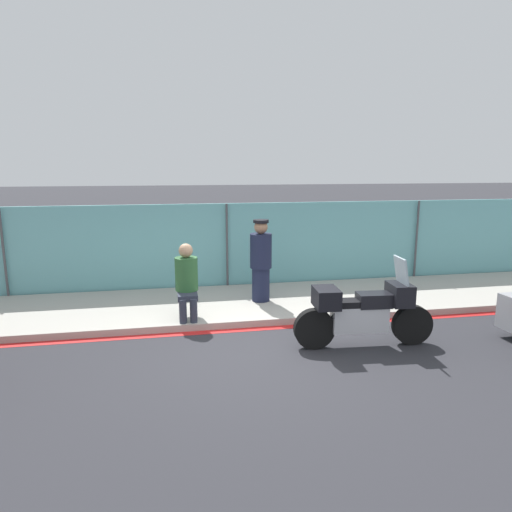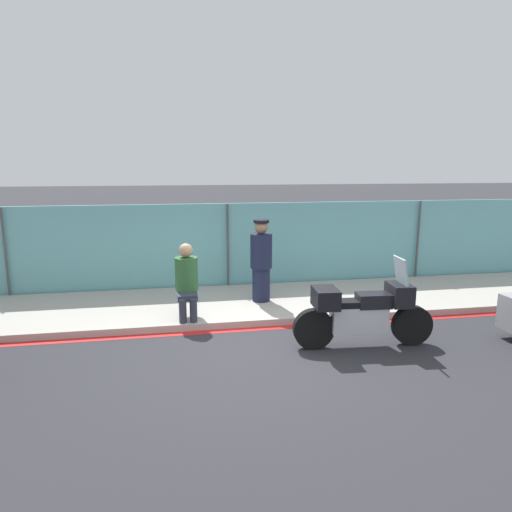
# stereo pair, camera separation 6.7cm
# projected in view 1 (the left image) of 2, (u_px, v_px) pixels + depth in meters

# --- Properties ---
(ground_plane) EXTENTS (120.00, 120.00, 0.00)m
(ground_plane) POSITION_uv_depth(u_px,v_px,m) (255.00, 349.00, 7.12)
(ground_plane) COLOR #2D2D33
(sidewalk) EXTENTS (34.45, 2.51, 0.13)m
(sidewalk) POSITION_uv_depth(u_px,v_px,m) (235.00, 304.00, 9.23)
(sidewalk) COLOR #ADA89E
(sidewalk) RESTS_ON ground_plane
(curb_paint_stripe) EXTENTS (34.45, 0.18, 0.01)m
(curb_paint_stripe) POSITION_uv_depth(u_px,v_px,m) (246.00, 330.00, 7.95)
(curb_paint_stripe) COLOR red
(curb_paint_stripe) RESTS_ON ground_plane
(storefront_fence) EXTENTS (32.73, 0.17, 1.98)m
(storefront_fence) POSITION_uv_depth(u_px,v_px,m) (227.00, 247.00, 10.34)
(storefront_fence) COLOR #6BB2B7
(storefront_fence) RESTS_ON ground_plane
(motorcycle) EXTENTS (2.24, 0.60, 1.43)m
(motorcycle) POSITION_uv_depth(u_px,v_px,m) (363.00, 312.00, 7.12)
(motorcycle) COLOR black
(motorcycle) RESTS_ON ground_plane
(officer_standing) EXTENTS (0.43, 0.43, 1.64)m
(officer_standing) POSITION_uv_depth(u_px,v_px,m) (261.00, 260.00, 9.07)
(officer_standing) COLOR #191E38
(officer_standing) RESTS_ON sidewalk
(person_seated_on_curb) EXTENTS (0.41, 0.69, 1.33)m
(person_seated_on_curb) POSITION_uv_depth(u_px,v_px,m) (187.00, 277.00, 8.14)
(person_seated_on_curb) COLOR #2D3342
(person_seated_on_curb) RESTS_ON sidewalk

